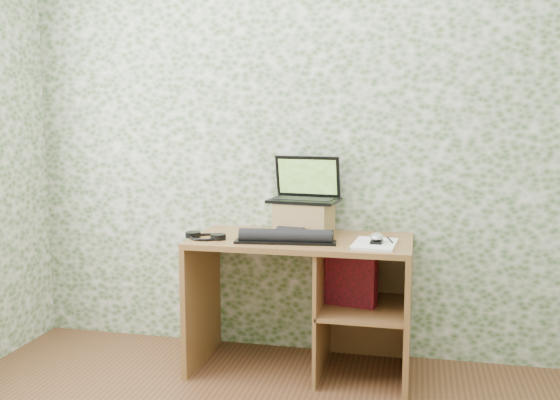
% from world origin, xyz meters
% --- Properties ---
extents(wall_back, '(3.50, 0.00, 3.50)m').
position_xyz_m(wall_back, '(0.00, 1.75, 1.30)').
color(wall_back, silver).
rests_on(wall_back, ground).
extents(desk, '(1.20, 0.60, 0.75)m').
position_xyz_m(desk, '(0.08, 1.47, 0.48)').
color(desk, brown).
rests_on(desk, floor).
extents(riser, '(0.33, 0.28, 0.18)m').
position_xyz_m(riser, '(-0.01, 1.58, 0.84)').
color(riser, '#A77F4B').
rests_on(riser, desk).
extents(laptop, '(0.41, 0.31, 0.26)m').
position_xyz_m(laptop, '(-0.01, 1.63, 0.99)').
color(laptop, black).
rests_on(laptop, riser).
extents(keyboard, '(0.55, 0.32, 0.08)m').
position_xyz_m(keyboard, '(-0.06, 1.36, 0.78)').
color(keyboard, black).
rests_on(keyboard, desk).
extents(headphones, '(0.24, 0.21, 0.03)m').
position_xyz_m(headphones, '(-0.51, 1.32, 0.76)').
color(headphones, black).
rests_on(headphones, desk).
extents(notepad, '(0.23, 0.32, 0.01)m').
position_xyz_m(notepad, '(0.41, 1.34, 0.76)').
color(notepad, white).
rests_on(notepad, desk).
extents(mouse, '(0.07, 0.12, 0.04)m').
position_xyz_m(mouse, '(0.42, 1.34, 0.78)').
color(mouse, silver).
rests_on(mouse, notepad).
extents(pen, '(0.04, 0.14, 0.01)m').
position_xyz_m(pen, '(0.48, 1.41, 0.77)').
color(pen, black).
rests_on(pen, notepad).
extents(red_box, '(0.29, 0.14, 0.33)m').
position_xyz_m(red_box, '(0.28, 1.44, 0.56)').
color(red_box, maroon).
rests_on(red_box, desk).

